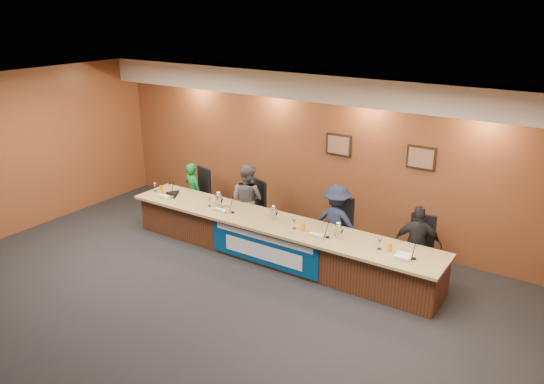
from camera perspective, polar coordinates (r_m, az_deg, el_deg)
The scene contains 40 objects.
floor at distance 8.11m, azimuth -9.14°, elevation -13.48°, with size 10.00×10.00×0.00m, color black.
ceiling at distance 6.91m, azimuth -10.58°, elevation 9.32°, with size 10.00×8.00×0.04m, color silver.
wall_back at distance 10.46m, azimuth 5.25°, elevation 4.08°, with size 10.00×0.04×3.20m, color brown.
soffit at distance 9.96m, azimuth 4.80°, elevation 11.26°, with size 10.00×0.50×0.50m, color beige.
dais_body at distance 9.60m, azimuth 0.43°, elevation -5.28°, with size 6.00×0.80×0.70m, color #432212.
dais_top at distance 9.40m, azimuth 0.27°, elevation -3.32°, with size 6.10×0.95×0.05m, color #9B8151.
banner at distance 9.27m, azimuth -0.98°, elevation -6.02°, with size 2.20×0.02×0.65m, color navy.
banner_text_upper at distance 9.18m, azimuth -1.03°, elevation -4.93°, with size 2.00×0.01×0.10m, color silver.
banner_text_lower at distance 9.30m, azimuth -1.02°, elevation -6.49°, with size 1.60×0.01×0.28m, color silver.
wall_photo_left at distance 10.19m, azimuth 7.20°, elevation 5.05°, with size 0.52×0.04×0.42m, color black.
wall_photo_right at distance 9.62m, azimuth 15.75°, elevation 3.56°, with size 0.52×0.04×0.42m, color black.
panelist_a at distance 11.37m, azimuth -8.49°, elevation 0.07°, with size 0.45×0.30×1.24m, color #0D6225.
panelist_b at distance 10.48m, azimuth -2.66°, elevation -0.86°, with size 0.70×0.55×1.45m, color #4B4A4F.
panelist_c at distance 9.54m, azimuth 6.94°, elevation -3.27°, with size 0.91×0.52×1.41m, color #151D36.
panelist_d at distance 9.06m, azimuth 15.37°, elevation -5.43°, with size 0.78×0.32×1.33m, color black.
office_chair_a at distance 11.49m, azimuth -8.12°, elevation -0.45°, with size 0.48×0.48×0.08m, color black.
office_chair_b at distance 10.64m, azimuth -2.32°, elevation -1.93°, with size 0.48×0.48×0.08m, color black.
office_chair_c at distance 9.71m, azimuth 7.15°, elevation -4.28°, with size 0.48×0.48×0.08m, color black.
office_chair_d at distance 9.22m, azimuth 15.47°, elevation -6.25°, with size 0.48×0.48×0.08m, color black.
nameplate_a at distance 10.68m, azimuth -11.84°, elevation -0.46°, with size 0.24×0.06×0.09m, color white.
microphone_a at distance 10.67m, azimuth -10.48°, elevation -0.59°, with size 0.07×0.07×0.02m, color black.
juice_glass_a at distance 11.00m, azimuth -11.84°, elevation 0.30°, with size 0.06×0.06×0.15m, color orange.
water_glass_a at distance 11.10m, azimuth -12.47°, elevation 0.52°, with size 0.08×0.08×0.18m, color silver.
nameplate_b at distance 9.82m, azimuth -5.80°, elevation -1.95°, with size 0.24×0.06×0.09m, color white.
microphone_b at distance 9.79m, azimuth -4.24°, elevation -2.20°, with size 0.07×0.07×0.02m, color black.
juice_glass_b at distance 10.06m, azimuth -5.98°, elevation -1.23°, with size 0.06×0.06×0.15m, color orange.
water_glass_b at distance 10.12m, azimuth -6.75°, elevation -1.04°, with size 0.08×0.08×0.18m, color silver.
nameplate_c at distance 8.77m, azimuth 4.53°, elevation -4.67°, with size 0.24×0.06×0.09m, color white.
microphone_c at distance 8.81m, azimuth 5.99°, elevation -4.85°, with size 0.07×0.07×0.02m, color black.
juice_glass_c at distance 8.99m, azimuth 3.42°, elevation -3.79°, with size 0.06×0.06×0.15m, color orange.
water_glass_c at distance 9.08m, azimuth 2.41°, elevation -3.43°, with size 0.08×0.08×0.18m, color silver.
nameplate_d at distance 8.22m, azimuth 13.58°, elevation -6.95°, with size 0.24×0.06×0.09m, color white.
microphone_d at distance 8.34m, azimuth 15.00°, elevation -6.94°, with size 0.07×0.07×0.02m, color black.
juice_glass_d at distance 8.47m, azimuth 12.58°, elevation -5.82°, with size 0.06×0.06×0.15m, color orange.
water_glass_d at distance 8.50m, azimuth 11.50°, elevation -5.51°, with size 0.08×0.08×0.18m, color silver.
carafe_left at distance 10.05m, azimuth -5.74°, elevation -0.96°, with size 0.13×0.13×0.24m, color silver.
carafe_mid at distance 9.43m, azimuth 0.16°, elevation -2.36°, with size 0.11×0.11×0.22m, color silver.
carafe_right at distance 8.80m, azimuth 7.13°, elevation -4.23°, with size 0.12×0.12×0.22m, color silver.
speakerphone at distance 10.87m, azimuth -10.53°, elevation -0.13°, with size 0.32×0.32×0.05m, color black.
paper_stack at distance 8.40m, azimuth 13.88°, elevation -6.68°, with size 0.22×0.30×0.01m, color white.
Camera 1 is at (4.74, -4.89, 4.42)m, focal length 35.00 mm.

